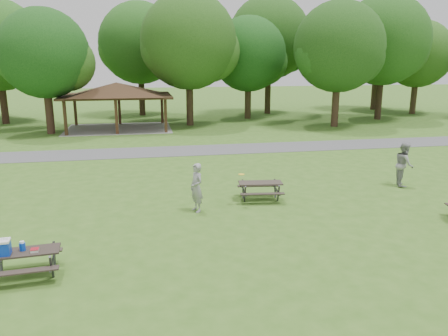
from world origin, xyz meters
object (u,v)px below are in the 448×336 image
frisbee_thrower (197,188)px  frisbee_catcher (404,164)px  picnic_table_middle (260,186)px  picnic_table_near (18,254)px

frisbee_thrower → frisbee_catcher: frisbee_catcher is taller
picnic_table_middle → frisbee_catcher: size_ratio=0.96×
picnic_table_middle → frisbee_thrower: 2.86m
picnic_table_middle → frisbee_catcher: 6.88m
picnic_table_middle → frisbee_catcher: frisbee_catcher is taller
frisbee_catcher → frisbee_thrower: bearing=121.7°
picnic_table_near → frisbee_catcher: frisbee_catcher is taller
picnic_table_middle → frisbee_thrower: (-2.69, -0.90, 0.36)m
picnic_table_near → frisbee_thrower: bearing=39.5°
picnic_table_near → picnic_table_middle: size_ratio=0.96×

